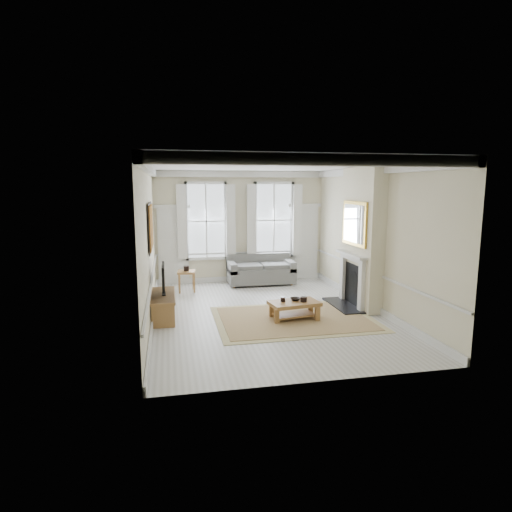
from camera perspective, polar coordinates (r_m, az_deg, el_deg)
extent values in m
plane|color=#B7B5AD|center=(10.06, 1.37, -7.68)|extent=(7.20, 7.20, 0.00)
plane|color=white|center=(9.64, 1.45, 12.05)|extent=(7.20, 7.20, 0.00)
plane|color=beige|center=(13.22, -2.11, 3.89)|extent=(5.20, 0.00, 5.20)
plane|color=beige|center=(9.47, -14.12, 1.51)|extent=(0.00, 7.20, 7.20)
plane|color=beige|center=(10.59, 15.26, 2.26)|extent=(0.00, 7.20, 7.20)
cube|color=silver|center=(13.06, -10.98, 1.24)|extent=(0.90, 0.08, 2.30)
cube|color=silver|center=(13.72, 6.40, 1.73)|extent=(0.90, 0.08, 2.30)
cube|color=#B2751E|center=(9.73, -13.89, 3.79)|extent=(0.05, 1.66, 1.06)
cube|color=beige|center=(10.69, 13.94, 2.37)|extent=(0.35, 1.70, 3.38)
cube|color=black|center=(10.84, 11.55, -6.48)|extent=(0.55, 1.50, 0.05)
cube|color=silver|center=(10.30, 13.88, -4.24)|extent=(0.10, 0.18, 1.15)
cube|color=silver|center=(11.28, 11.48, -2.99)|extent=(0.10, 0.18, 1.15)
cube|color=silver|center=(10.63, 12.52, 0.21)|extent=(0.20, 1.45, 0.06)
cube|color=black|center=(10.81, 12.84, -3.70)|extent=(0.02, 0.92, 1.00)
cube|color=gold|center=(10.57, 12.95, 4.24)|extent=(0.06, 1.26, 1.06)
cube|color=slate|center=(12.99, 0.65, -2.51)|extent=(1.98, 0.96, 0.45)
cube|color=slate|center=(13.29, 0.30, -0.55)|extent=(1.98, 0.20, 0.44)
cube|color=slate|center=(12.78, -3.26, -1.50)|extent=(0.20, 0.96, 0.30)
cube|color=slate|center=(13.15, 4.45, -1.21)|extent=(0.20, 0.96, 0.30)
cylinder|color=brown|center=(12.54, -2.90, -4.09)|extent=(0.06, 0.06, 0.08)
cylinder|color=brown|center=(13.59, 3.92, -3.06)|extent=(0.06, 0.06, 0.08)
cube|color=brown|center=(12.17, -9.27, -2.11)|extent=(0.53, 0.53, 0.06)
cube|color=brown|center=(12.03, -10.11, -3.70)|extent=(0.05, 0.05, 0.53)
cube|color=brown|center=(12.05, -8.29, -3.63)|extent=(0.05, 0.05, 0.53)
cube|color=brown|center=(12.41, -10.16, -3.31)|extent=(0.05, 0.05, 0.53)
cube|color=brown|center=(12.42, -8.39, -3.25)|extent=(0.05, 0.05, 0.53)
cube|color=#96744D|center=(9.68, 5.10, -8.33)|extent=(3.50, 2.60, 0.02)
cube|color=brown|center=(9.58, 5.13, -6.31)|extent=(1.16, 0.78, 0.08)
cube|color=brown|center=(9.32, 2.87, -8.02)|extent=(0.10, 0.10, 0.33)
cube|color=brown|center=(9.57, 8.04, -7.64)|extent=(0.10, 0.10, 0.33)
cube|color=brown|center=(9.72, 2.23, -7.29)|extent=(0.10, 0.10, 0.33)
cube|color=brown|center=(9.96, 7.20, -6.95)|extent=(0.10, 0.10, 0.33)
cylinder|color=black|center=(9.53, 3.60, -5.79)|extent=(0.11, 0.11, 0.11)
cylinder|color=black|center=(9.56, 6.37, -5.77)|extent=(0.15, 0.15, 0.11)
imported|color=black|center=(9.67, 5.25, -5.75)|extent=(0.24, 0.24, 0.06)
cube|color=brown|center=(9.90, -12.24, -6.54)|extent=(0.49, 1.51, 0.54)
cube|color=black|center=(9.83, -12.18, -4.93)|extent=(0.08, 0.30, 0.03)
cube|color=black|center=(9.74, -12.26, -2.71)|extent=(0.05, 0.90, 0.55)
cube|color=black|center=(9.74, -12.08, -2.70)|extent=(0.01, 0.83, 0.50)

